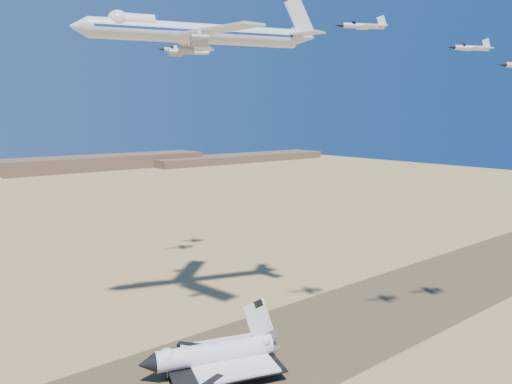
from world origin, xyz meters
TOP-DOWN VIEW (x-y plane):
  - ground at (0.00, 0.00)m, footprint 1200.00×1200.00m
  - runway at (0.00, 0.00)m, footprint 600.00×50.00m
  - ridgeline at (65.32, 527.31)m, footprint 960.00×90.00m
  - shuttle at (-2.15, 0.90)m, footprint 40.29×32.48m
  - carrier_747 at (9.43, 27.97)m, footprint 75.55×55.92m
  - crew_a at (8.02, -6.46)m, footprint 0.48×0.65m
  - crew_b at (5.37, -6.98)m, footprint 0.76×0.89m
  - crew_c at (5.35, -6.23)m, footprint 0.98×0.98m
  - chase_jet_a at (39.31, -13.80)m, footprint 14.47×9.89m
  - chase_jet_b at (57.52, -35.99)m, footprint 13.21×7.87m
  - chase_jet_d at (34.39, 76.96)m, footprint 15.96×9.35m
  - chase_jet_e at (47.11, 85.11)m, footprint 14.10×9.27m

SIDE VIEW (x-z plane):
  - ground at x=0.00m, z-range 0.00..0.00m
  - runway at x=0.00m, z-range 0.00..0.06m
  - crew_c at x=5.35m, z-range 0.06..1.62m
  - crew_b at x=5.37m, z-range 0.06..1.65m
  - crew_a at x=8.02m, z-range 0.06..1.67m
  - shuttle at x=-2.15m, z-range -4.53..15.08m
  - ridgeline at x=65.32m, z-range -1.37..16.63m
  - chase_jet_b at x=57.52m, z-range 87.12..90.53m
  - chase_jet_a at x=39.31m, z-range 93.58..97.41m
  - carrier_747 at x=9.43m, z-range 86.18..105.21m
  - chase_jet_d at x=34.39m, z-range 95.49..99.57m
  - chase_jet_e at x=47.11m, z-range 96.28..99.98m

